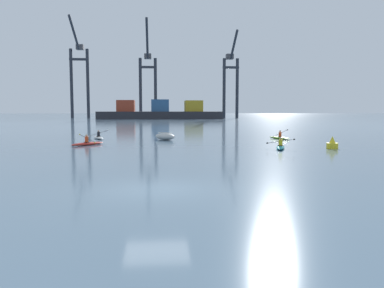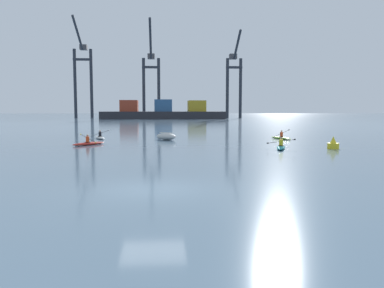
{
  "view_description": "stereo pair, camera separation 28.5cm",
  "coord_description": "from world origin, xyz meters",
  "px_view_note": "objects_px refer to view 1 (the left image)",
  "views": [
    {
      "loc": [
        0.02,
        -14.54,
        3.04
      ],
      "look_at": [
        2.6,
        13.01,
        0.6
      ],
      "focal_mm": 35.68,
      "sensor_mm": 36.0,
      "label": 1
    },
    {
      "loc": [
        0.3,
        -14.56,
        3.04
      ],
      "look_at": [
        2.6,
        13.01,
        0.6
      ],
      "focal_mm": 35.68,
      "sensor_mm": 36.0,
      "label": 2
    }
  ],
  "objects_px": {
    "container_barge": "(160,112)",
    "kayak_teal": "(281,147)",
    "capsized_dinghy": "(165,136)",
    "channel_buoy": "(332,144)",
    "kayak_red": "(88,143)",
    "gantry_crane_east_mid": "(231,77)",
    "gantry_crane_west": "(79,71)",
    "gantry_crane_west_mid": "(148,76)",
    "kayak_white": "(98,137)",
    "kayak_lime": "(279,138)"
  },
  "relations": [
    {
      "from": "channel_buoy",
      "to": "kayak_white",
      "type": "height_order",
      "value": "channel_buoy"
    },
    {
      "from": "gantry_crane_west",
      "to": "gantry_crane_west_mid",
      "type": "xyz_separation_m",
      "value": [
        26.79,
        -1.25,
        -1.6
      ]
    },
    {
      "from": "capsized_dinghy",
      "to": "kayak_white",
      "type": "height_order",
      "value": "kayak_white"
    },
    {
      "from": "container_barge",
      "to": "kayak_lime",
      "type": "bearing_deg",
      "value": -83.35
    },
    {
      "from": "kayak_white",
      "to": "gantry_crane_west_mid",
      "type": "bearing_deg",
      "value": 88.46
    },
    {
      "from": "container_barge",
      "to": "gantry_crane_west_mid",
      "type": "relative_size",
      "value": 1.22
    },
    {
      "from": "container_barge",
      "to": "kayak_teal",
      "type": "bearing_deg",
      "value": -85.62
    },
    {
      "from": "kayak_teal",
      "to": "gantry_crane_west",
      "type": "bearing_deg",
      "value": 107.63
    },
    {
      "from": "capsized_dinghy",
      "to": "kayak_lime",
      "type": "xyz_separation_m",
      "value": [
        12.14,
        -0.12,
        -0.18
      ]
    },
    {
      "from": "gantry_crane_east_mid",
      "to": "channel_buoy",
      "type": "relative_size",
      "value": 32.19
    },
    {
      "from": "gantry_crane_west",
      "to": "kayak_teal",
      "type": "height_order",
      "value": "gantry_crane_west"
    },
    {
      "from": "gantry_crane_east_mid",
      "to": "kayak_white",
      "type": "relative_size",
      "value": 9.5
    },
    {
      "from": "container_barge",
      "to": "capsized_dinghy",
      "type": "height_order",
      "value": "container_barge"
    },
    {
      "from": "kayak_lime",
      "to": "kayak_red",
      "type": "xyz_separation_m",
      "value": [
        -19.05,
        -5.34,
        0.0
      ]
    },
    {
      "from": "kayak_lime",
      "to": "channel_buoy",
      "type": "bearing_deg",
      "value": -84.5
    },
    {
      "from": "kayak_teal",
      "to": "kayak_white",
      "type": "distance_m",
      "value": 20.03
    },
    {
      "from": "capsized_dinghy",
      "to": "channel_buoy",
      "type": "distance_m",
      "value": 16.67
    },
    {
      "from": "capsized_dinghy",
      "to": "kayak_white",
      "type": "distance_m",
      "value": 7.33
    },
    {
      "from": "channel_buoy",
      "to": "kayak_white",
      "type": "bearing_deg",
      "value": 148.8
    },
    {
      "from": "kayak_teal",
      "to": "capsized_dinghy",
      "type": "bearing_deg",
      "value": 131.31
    },
    {
      "from": "channel_buoy",
      "to": "kayak_teal",
      "type": "distance_m",
      "value": 4.21
    },
    {
      "from": "gantry_crane_west_mid",
      "to": "kayak_red",
      "type": "height_order",
      "value": "gantry_crane_west_mid"
    },
    {
      "from": "kayak_lime",
      "to": "kayak_white",
      "type": "relative_size",
      "value": 1.01
    },
    {
      "from": "kayak_lime",
      "to": "kayak_white",
      "type": "bearing_deg",
      "value": 173.9
    },
    {
      "from": "gantry_crane_east_mid",
      "to": "kayak_white",
      "type": "height_order",
      "value": "gantry_crane_east_mid"
    },
    {
      "from": "kayak_red",
      "to": "capsized_dinghy",
      "type": "bearing_deg",
      "value": 38.3
    },
    {
      "from": "gantry_crane_west",
      "to": "gantry_crane_east_mid",
      "type": "relative_size",
      "value": 1.13
    },
    {
      "from": "container_barge",
      "to": "kayak_white",
      "type": "height_order",
      "value": "container_barge"
    },
    {
      "from": "gantry_crane_east_mid",
      "to": "container_barge",
      "type": "bearing_deg",
      "value": -160.65
    },
    {
      "from": "gantry_crane_west_mid",
      "to": "gantry_crane_east_mid",
      "type": "bearing_deg",
      "value": -7.11
    },
    {
      "from": "gantry_crane_west_mid",
      "to": "kayak_lime",
      "type": "distance_m",
      "value": 116.2
    },
    {
      "from": "kayak_teal",
      "to": "gantry_crane_east_mid",
      "type": "bearing_deg",
      "value": 80.76
    },
    {
      "from": "container_barge",
      "to": "channel_buoy",
      "type": "xyz_separation_m",
      "value": [
        12.64,
        -110.17,
        -2.02
      ]
    },
    {
      "from": "gantry_crane_west_mid",
      "to": "channel_buoy",
      "type": "bearing_deg",
      "value": -82.11
    },
    {
      "from": "gantry_crane_west_mid",
      "to": "gantry_crane_east_mid",
      "type": "relative_size",
      "value": 1.13
    },
    {
      "from": "gantry_crane_west",
      "to": "gantry_crane_east_mid",
      "type": "distance_m",
      "value": 59.56
    },
    {
      "from": "gantry_crane_west_mid",
      "to": "capsized_dinghy",
      "type": "height_order",
      "value": "gantry_crane_west_mid"
    },
    {
      "from": "gantry_crane_west_mid",
      "to": "kayak_teal",
      "type": "distance_m",
      "value": 125.67
    },
    {
      "from": "channel_buoy",
      "to": "kayak_white",
      "type": "distance_m",
      "value": 23.6
    },
    {
      "from": "gantry_crane_west",
      "to": "kayak_teal",
      "type": "distance_m",
      "value": 132.56
    },
    {
      "from": "gantry_crane_east_mid",
      "to": "kayak_red",
      "type": "xyz_separation_m",
      "value": [
        -35.33,
        -115.15,
        -15.78
      ]
    },
    {
      "from": "container_barge",
      "to": "kayak_lime",
      "type": "xyz_separation_m",
      "value": [
        11.66,
        -100.0,
        -2.21
      ]
    },
    {
      "from": "kayak_teal",
      "to": "kayak_white",
      "type": "bearing_deg",
      "value": 142.92
    },
    {
      "from": "kayak_lime",
      "to": "kayak_red",
      "type": "bearing_deg",
      "value": -164.33
    },
    {
      "from": "gantry_crane_west_mid",
      "to": "channel_buoy",
      "type": "height_order",
      "value": "gantry_crane_west_mid"
    },
    {
      "from": "channel_buoy",
      "to": "kayak_red",
      "type": "relative_size",
      "value": 0.34
    },
    {
      "from": "gantry_crane_west",
      "to": "gantry_crane_west_mid",
      "type": "relative_size",
      "value": 1.0
    },
    {
      "from": "container_barge",
      "to": "kayak_red",
      "type": "height_order",
      "value": "container_barge"
    },
    {
      "from": "kayak_teal",
      "to": "kayak_white",
      "type": "relative_size",
      "value": 1.0
    },
    {
      "from": "kayak_red",
      "to": "kayak_lime",
      "type": "bearing_deg",
      "value": 15.67
    }
  ]
}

